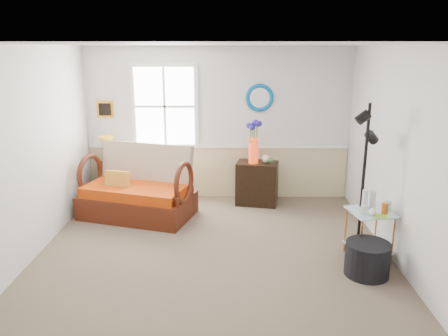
{
  "coord_description": "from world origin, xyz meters",
  "views": [
    {
      "loc": [
        0.23,
        -4.88,
        2.57
      ],
      "look_at": [
        0.14,
        0.48,
        1.08
      ],
      "focal_mm": 35.0,
      "sensor_mm": 36.0,
      "label": 1
    }
  ],
  "objects_px": {
    "side_table": "(369,235)",
    "lamp_stand": "(110,182)",
    "cabinet": "(257,183)",
    "loveseat": "(136,183)",
    "ottoman": "(367,259)",
    "floor_lamp": "(363,181)"
  },
  "relations": [
    {
      "from": "side_table",
      "to": "lamp_stand",
      "type": "bearing_deg",
      "value": 151.25
    },
    {
      "from": "cabinet",
      "to": "loveseat",
      "type": "bearing_deg",
      "value": -152.47
    },
    {
      "from": "ottoman",
      "to": "lamp_stand",
      "type": "bearing_deg",
      "value": 145.64
    },
    {
      "from": "cabinet",
      "to": "side_table",
      "type": "bearing_deg",
      "value": -46.51
    },
    {
      "from": "lamp_stand",
      "to": "ottoman",
      "type": "distance_m",
      "value": 4.46
    },
    {
      "from": "side_table",
      "to": "floor_lamp",
      "type": "relative_size",
      "value": 0.32
    },
    {
      "from": "ottoman",
      "to": "cabinet",
      "type": "bearing_deg",
      "value": 115.81
    },
    {
      "from": "loveseat",
      "to": "side_table",
      "type": "height_order",
      "value": "loveseat"
    },
    {
      "from": "side_table",
      "to": "floor_lamp",
      "type": "xyz_separation_m",
      "value": [
        -0.08,
        0.16,
        0.65
      ]
    },
    {
      "from": "lamp_stand",
      "to": "floor_lamp",
      "type": "relative_size",
      "value": 0.34
    },
    {
      "from": "loveseat",
      "to": "ottoman",
      "type": "relative_size",
      "value": 3.25
    },
    {
      "from": "side_table",
      "to": "floor_lamp",
      "type": "distance_m",
      "value": 0.68
    },
    {
      "from": "lamp_stand",
      "to": "floor_lamp",
      "type": "height_order",
      "value": "floor_lamp"
    },
    {
      "from": "loveseat",
      "to": "floor_lamp",
      "type": "distance_m",
      "value": 3.36
    },
    {
      "from": "loveseat",
      "to": "lamp_stand",
      "type": "height_order",
      "value": "loveseat"
    },
    {
      "from": "loveseat",
      "to": "ottoman",
      "type": "height_order",
      "value": "loveseat"
    },
    {
      "from": "loveseat",
      "to": "side_table",
      "type": "distance_m",
      "value": 3.47
    },
    {
      "from": "floor_lamp",
      "to": "ottoman",
      "type": "height_order",
      "value": "floor_lamp"
    },
    {
      "from": "loveseat",
      "to": "cabinet",
      "type": "xyz_separation_m",
      "value": [
        1.9,
        0.59,
        -0.18
      ]
    },
    {
      "from": "lamp_stand",
      "to": "cabinet",
      "type": "distance_m",
      "value": 2.53
    },
    {
      "from": "floor_lamp",
      "to": "cabinet",
      "type": "bearing_deg",
      "value": 113.88
    },
    {
      "from": "loveseat",
      "to": "lamp_stand",
      "type": "relative_size",
      "value": 2.53
    }
  ]
}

